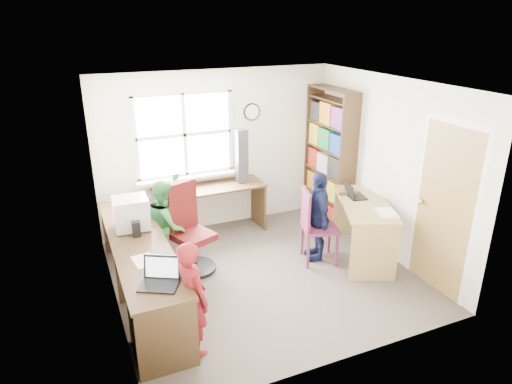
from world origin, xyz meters
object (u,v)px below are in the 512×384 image
laptop_right (353,194)px  person_red (192,298)px  right_desk (364,217)px  potted_plant (174,182)px  swivel_chair (190,233)px  l_desk (165,277)px  person_navy (318,216)px  laptop_left (160,278)px  cd_tower (242,156)px  wooden_chair (314,223)px  crt_monitor (131,213)px  person_green (166,225)px  bookshelf (329,160)px

laptop_right → person_red: bearing=125.4°
right_desk → potted_plant: (-2.20, 1.50, 0.32)m
swivel_chair → potted_plant: 0.98m
right_desk → laptop_right: 0.35m
swivel_chair → laptop_right: bearing=-31.3°
l_desk → person_navy: 2.21m
laptop_left → cd_tower: cd_tower is taller
l_desk → person_red: bearing=-81.3°
swivel_chair → person_red: size_ratio=0.98×
laptop_left → swivel_chair: bearing=93.4°
l_desk → person_navy: (2.16, 0.43, 0.16)m
laptop_left → person_red: size_ratio=0.38×
wooden_chair → person_navy: bearing=54.5°
wooden_chair → person_navy: 0.13m
l_desk → person_red: person_red is taller
l_desk → crt_monitor: (-0.20, 0.73, 0.49)m
wooden_chair → person_red: bearing=-134.2°
wooden_chair → laptop_right: size_ratio=3.00×
swivel_chair → right_desk: bearing=-36.6°
person_red → person_green: size_ratio=0.98×
cd_tower → potted_plant: 1.06m
person_red → right_desk: bearing=-87.9°
person_green → person_navy: person_navy is taller
person_green → right_desk: bearing=-95.8°
potted_plant → person_navy: person_navy is taller
l_desk → person_red: 0.73m
swivel_chair → potted_plant: size_ratio=4.18×
cd_tower → person_green: 1.64m
cd_tower → person_red: (-1.48, -2.42, -0.56)m
right_desk → person_navy: 0.63m
laptop_right → person_red: (-2.62, -1.16, -0.24)m
wooden_chair → person_navy: person_navy is taller
bookshelf → laptop_left: bookshelf is taller
person_red → person_green: 1.67m
person_red → person_navy: (2.05, 1.13, 0.02)m
right_desk → wooden_chair: 0.71m
wooden_chair → crt_monitor: (-2.26, 0.37, 0.39)m
right_desk → potted_plant: 2.68m
crt_monitor → laptop_right: 2.93m
bookshelf → laptop_right: (-0.23, -1.01, -0.17)m
crt_monitor → person_green: (0.44, 0.23, -0.34)m
person_green → l_desk: bearing=175.7°
swivel_chair → wooden_chair: 1.63m
potted_plant → bookshelf: bearing=-6.4°
bookshelf → person_navy: size_ratio=1.71×
swivel_chair → l_desk: bearing=-143.2°
person_navy → person_red: bearing=-43.7°
person_red → wooden_chair: bearing=-78.9°
laptop_left → potted_plant: 2.42m
potted_plant → person_red: 2.50m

